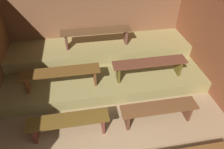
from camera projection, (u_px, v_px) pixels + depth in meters
name	position (u px, v px, depth m)	size (l,w,h in m)	color
ground	(110.00, 114.00, 4.84)	(5.63, 5.20, 0.08)	#8C7252
wall_back	(97.00, 24.00, 5.73)	(5.63, 0.06, 2.49)	brown
wall_right	(222.00, 60.00, 4.35)	(0.06, 5.20, 2.49)	brown
platform_lower	(107.00, 94.00, 5.10)	(4.83, 3.40, 0.31)	#8C7051
platform_middle	(103.00, 70.00, 5.35)	(4.83, 2.23, 0.31)	olive
platform_upper	(100.00, 49.00, 5.59)	(4.83, 1.10, 0.31)	olive
bench_lower_left	(68.00, 122.00, 3.80)	(1.53, 0.33, 0.44)	#573D17
bench_lower_right	(159.00, 110.00, 4.04)	(1.53, 0.33, 0.44)	brown
bench_middle_left	(61.00, 74.00, 4.42)	(1.72, 0.33, 0.44)	brown
bench_middle_right	(150.00, 65.00, 4.69)	(1.72, 0.33, 0.44)	brown
bench_upper_center	(96.00, 33.00, 5.23)	(1.81, 0.33, 0.44)	brown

